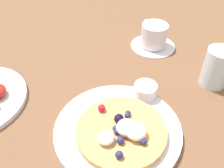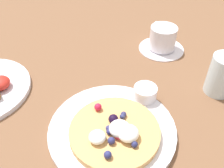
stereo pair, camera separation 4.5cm
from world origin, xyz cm
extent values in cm
cube|color=brown|center=(0.00, 0.00, -1.50)|extent=(184.10, 154.58, 3.00)
cylinder|color=white|center=(3.32, -7.05, 0.67)|extent=(25.38, 25.38, 1.34)
cylinder|color=tan|center=(3.20, -8.71, 2.07)|extent=(17.47, 17.47, 1.45)
sphere|color=navy|center=(2.06, -8.42, 3.33)|extent=(1.08, 1.08, 1.08)
sphere|color=#C22642|center=(3.12, -10.84, 3.45)|extent=(1.33, 1.33, 1.33)
sphere|color=black|center=(3.58, -6.97, 3.74)|extent=(1.90, 1.90, 1.90)
sphere|color=navy|center=(1.94, -9.29, 3.37)|extent=(1.17, 1.17, 1.17)
sphere|color=navy|center=(4.04, -8.58, 3.31)|extent=(1.03, 1.03, 1.03)
sphere|color=navy|center=(-0.03, -13.88, 3.49)|extent=(1.39, 1.39, 1.39)
sphere|color=navy|center=(5.16, -13.45, 3.39)|extent=(1.20, 1.20, 1.20)
sphere|color=navy|center=(6.05, -6.19, 3.36)|extent=(1.13, 1.13, 1.13)
sphere|color=navy|center=(1.57, -11.38, 3.47)|extent=(1.37, 1.37, 1.37)
sphere|color=red|center=(1.83, -2.74, 3.55)|extent=(1.52, 1.52, 1.52)
sphere|color=navy|center=(4.96, -11.26, 3.42)|extent=(1.26, 1.26, 1.26)
sphere|color=navy|center=(5.61, -6.69, 3.35)|extent=(1.12, 1.12, 1.12)
ellipsoid|color=white|center=(3.82, -9.68, 3.98)|extent=(3.96, 3.96, 2.38)
ellipsoid|color=white|center=(4.88, -11.23, 3.97)|extent=(3.94, 3.94, 2.36)
ellipsoid|color=white|center=(-0.59, -9.91, 3.73)|extent=(3.12, 3.12, 1.87)
cylinder|color=white|center=(13.09, -1.54, 2.81)|extent=(5.16, 5.16, 2.93)
cylinder|color=#54240F|center=(13.09, -1.54, 3.40)|extent=(4.23, 4.23, 0.35)
cylinder|color=white|center=(27.22, 16.32, 0.31)|extent=(12.99, 12.99, 0.62)
cylinder|color=white|center=(27.22, 16.32, 3.83)|extent=(7.46, 7.46, 6.44)
torus|color=white|center=(27.78, 21.01, 4.16)|extent=(1.32, 4.47, 4.41)
cylinder|color=brown|center=(27.22, 16.32, 5.90)|extent=(6.34, 6.34, 0.52)
cylinder|color=silver|center=(30.95, -4.13, 4.79)|extent=(6.35, 6.35, 9.59)
camera|label=1|loc=(-11.67, -34.63, 40.37)|focal=39.88mm
camera|label=2|loc=(-7.51, -36.42, 40.37)|focal=39.88mm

